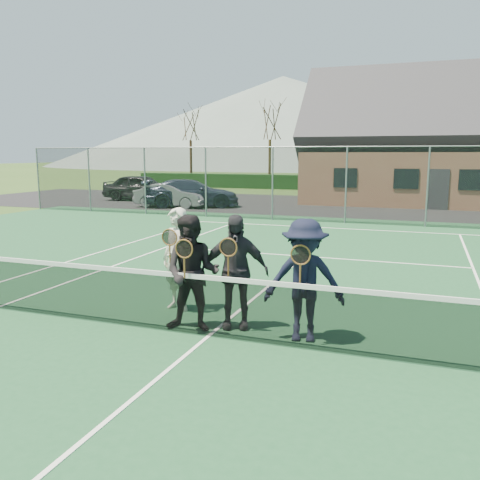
{
  "coord_description": "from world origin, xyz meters",
  "views": [
    {
      "loc": [
        2.94,
        -6.66,
        2.73
      ],
      "look_at": [
        -0.04,
        1.5,
        1.25
      ],
      "focal_mm": 38.0,
      "sensor_mm": 36.0,
      "label": 1
    }
  ],
  "objects": [
    {
      "name": "perimeter_fence",
      "position": [
        0.0,
        13.5,
        1.52
      ],
      "size": [
        30.07,
        0.07,
        3.02
      ],
      "color": "slate",
      "rests_on": "ground"
    },
    {
      "name": "ground",
      "position": [
        0.0,
        20.0,
        0.0
      ],
      "size": [
        220.0,
        220.0,
        0.0
      ],
      "primitive_type": "plane",
      "color": "#2F4C1B",
      "rests_on": "ground"
    },
    {
      "name": "player_c",
      "position": [
        0.22,
        0.55,
        0.92
      ],
      "size": [
        1.14,
        0.71,
        1.8
      ],
      "color": "#242429",
      "rests_on": "court_surface"
    },
    {
      "name": "tarmac_carpark",
      "position": [
        -4.0,
        20.0,
        0.01
      ],
      "size": [
        40.0,
        12.0,
        0.01
      ],
      "primitive_type": "cube",
      "color": "black",
      "rests_on": "ground"
    },
    {
      "name": "court_markings",
      "position": [
        0.0,
        0.0,
        0.02
      ],
      "size": [
        11.03,
        23.83,
        0.01
      ],
      "color": "white",
      "rests_on": "court_surface"
    },
    {
      "name": "car_b",
      "position": [
        -9.32,
        16.58,
        0.61
      ],
      "size": [
        3.79,
        1.49,
        1.23
      ],
      "primitive_type": "imported",
      "rotation": [
        0.0,
        0.0,
        1.62
      ],
      "color": "gray",
      "rests_on": "ground"
    },
    {
      "name": "clubhouse",
      "position": [
        4.0,
        24.0,
        3.99
      ],
      "size": [
        15.6,
        8.2,
        7.7
      ],
      "color": "#9E6B4C",
      "rests_on": "ground"
    },
    {
      "name": "tennis_net",
      "position": [
        0.0,
        0.0,
        0.54
      ],
      "size": [
        11.68,
        0.08,
        1.1
      ],
      "color": "slate",
      "rests_on": "ground"
    },
    {
      "name": "car_a",
      "position": [
        -12.74,
        19.4,
        0.77
      ],
      "size": [
        4.59,
        2.01,
        1.54
      ],
      "primitive_type": "imported",
      "rotation": [
        0.0,
        0.0,
        1.61
      ],
      "color": "black",
      "rests_on": "ground"
    },
    {
      "name": "hedge_row",
      "position": [
        0.0,
        32.0,
        0.55
      ],
      "size": [
        40.0,
        1.2,
        1.1
      ],
      "primitive_type": "cube",
      "color": "black",
      "rests_on": "ground"
    },
    {
      "name": "player_a",
      "position": [
        -1.04,
        1.06,
        0.92
      ],
      "size": [
        0.77,
        0.65,
        1.8
      ],
      "color": "silver",
      "rests_on": "court_surface"
    },
    {
      "name": "player_b",
      "position": [
        -0.35,
        0.21,
        0.92
      ],
      "size": [
        0.97,
        0.81,
        1.8
      ],
      "color": "black",
      "rests_on": "court_surface"
    },
    {
      "name": "hill_west",
      "position": [
        -25.0,
        95.0,
        9.0
      ],
      "size": [
        110.0,
        110.0,
        18.0
      ],
      "primitive_type": "cone",
      "color": "slate",
      "rests_on": "ground"
    },
    {
      "name": "court_surface",
      "position": [
        0.0,
        0.0,
        0.01
      ],
      "size": [
        30.0,
        30.0,
        0.02
      ],
      "primitive_type": "cube",
      "color": "#1C4C2B",
      "rests_on": "ground"
    },
    {
      "name": "player_d",
      "position": [
        1.36,
        0.36,
        0.92
      ],
      "size": [
        1.26,
        0.86,
        1.8
      ],
      "color": "black",
      "rests_on": "court_surface"
    },
    {
      "name": "tree_c",
      "position": [
        2.0,
        33.0,
        5.79
      ],
      "size": [
        3.2,
        3.2,
        7.77
      ],
      "color": "#3A2515",
      "rests_on": "ground"
    },
    {
      "name": "tree_a",
      "position": [
        -16.0,
        33.0,
        5.79
      ],
      "size": [
        3.2,
        3.2,
        7.77
      ],
      "color": "#372014",
      "rests_on": "ground"
    },
    {
      "name": "tree_b",
      "position": [
        -9.0,
        33.0,
        5.79
      ],
      "size": [
        3.2,
        3.2,
        7.77
      ],
      "color": "#392914",
      "rests_on": "ground"
    },
    {
      "name": "car_c",
      "position": [
        -8.42,
        17.12,
        0.71
      ],
      "size": [
        5.29,
        3.67,
        1.42
      ],
      "primitive_type": "imported",
      "rotation": [
        0.0,
        0.0,
        1.95
      ],
      "color": "#1B2337",
      "rests_on": "ground"
    }
  ]
}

